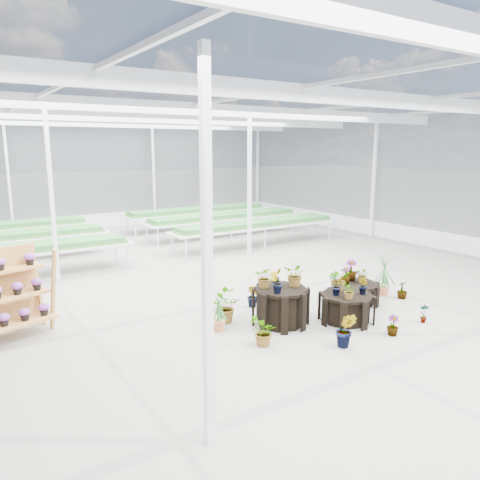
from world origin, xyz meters
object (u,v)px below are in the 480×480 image
plinth_tall (281,306)px  shelf_rack (7,295)px  plinth_mid (346,308)px  plinth_low (355,293)px

plinth_tall → shelf_rack: size_ratio=0.67×
plinth_tall → shelf_rack: 5.10m
plinth_mid → plinth_low: bearing=35.0°
plinth_tall → plinth_low: 2.21m
plinth_mid → shelf_rack: (-5.78, 2.80, 0.53)m
plinth_low → plinth_mid: bearing=-145.0°
shelf_rack → plinth_low: bearing=-32.4°
plinth_low → shelf_rack: bearing=162.7°
plinth_tall → plinth_low: size_ratio=1.05×
plinth_tall → plinth_low: plinth_tall is taller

